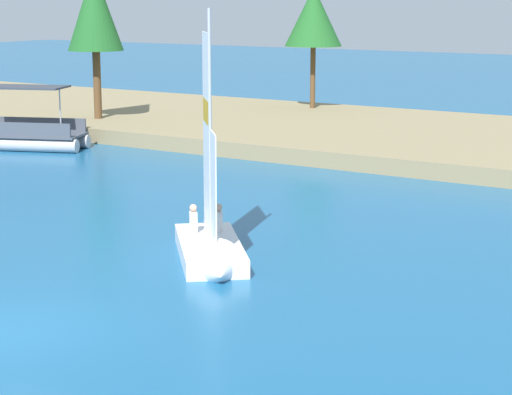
% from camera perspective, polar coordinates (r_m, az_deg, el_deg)
% --- Properties ---
extents(ground_plane, '(200.00, 200.00, 0.00)m').
position_cam_1_polar(ground_plane, '(19.94, -14.65, -7.83)').
color(ground_plane, '#195684').
extents(shore_bank, '(80.00, 15.52, 0.67)m').
position_cam_1_polar(shore_bank, '(43.00, 13.72, 3.15)').
color(shore_bank, '#897A56').
rests_on(shore_bank, ground).
extents(shoreline_tree_left, '(2.75, 2.75, 7.41)m').
position_cam_1_polar(shoreline_tree_left, '(48.26, -9.64, 11.00)').
color(shoreline_tree_left, brown).
rests_on(shoreline_tree_left, shore_bank).
extents(shoreline_tree_midleft, '(3.11, 3.11, 6.53)m').
position_cam_1_polar(shoreline_tree_midleft, '(52.35, 3.47, 10.74)').
color(shoreline_tree_midleft, brown).
rests_on(shoreline_tree_midleft, shore_bank).
extents(sailboat, '(4.12, 4.37, 6.81)m').
position_cam_1_polar(sailboat, '(23.84, -2.62, -3.03)').
color(sailboat, white).
rests_on(sailboat, ground).
extents(pontoon_boat, '(5.40, 3.77, 2.80)m').
position_cam_1_polar(pontoon_boat, '(43.55, -13.43, 3.69)').
color(pontoon_boat, '#B2B2B7').
rests_on(pontoon_boat, ground).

